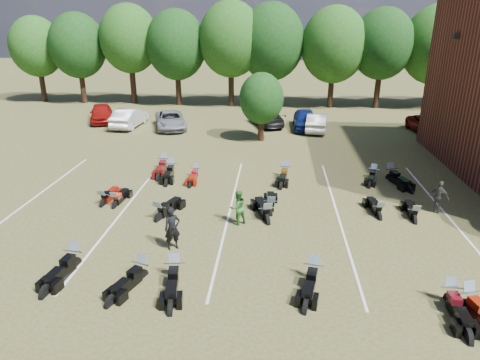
# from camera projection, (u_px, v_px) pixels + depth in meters

# --- Properties ---
(ground) EXTENTS (160.00, 160.00, 0.00)m
(ground) POSITION_uv_depth(u_px,v_px,m) (297.00, 245.00, 17.03)
(ground) COLOR brown
(ground) RESTS_ON ground
(car_0) EXTENTS (3.29, 4.88, 1.54)m
(car_0) POSITION_uv_depth(u_px,v_px,m) (101.00, 113.00, 37.00)
(car_0) COLOR maroon
(car_0) RESTS_ON ground
(car_1) EXTENTS (1.94, 4.80, 1.55)m
(car_1) POSITION_uv_depth(u_px,v_px,m) (129.00, 117.00, 35.33)
(car_1) COLOR #B5B4B9
(car_1) RESTS_ON ground
(car_2) EXTENTS (3.68, 5.41, 1.38)m
(car_2) POSITION_uv_depth(u_px,v_px,m) (171.00, 120.00, 34.83)
(car_2) COLOR gray
(car_2) RESTS_ON ground
(car_3) EXTENTS (3.39, 5.01, 1.35)m
(car_3) POSITION_uv_depth(u_px,v_px,m) (267.00, 118.00, 35.78)
(car_3) COLOR black
(car_3) RESTS_ON ground
(car_4) EXTENTS (1.85, 4.56, 1.55)m
(car_4) POSITION_uv_depth(u_px,v_px,m) (305.00, 119.00, 34.66)
(car_4) COLOR navy
(car_4) RESTS_ON ground
(car_5) EXTENTS (2.09, 4.48, 1.42)m
(car_5) POSITION_uv_depth(u_px,v_px,m) (317.00, 122.00, 34.04)
(car_5) COLOR #AFAFAA
(car_5) RESTS_ON ground
(car_6) EXTENTS (2.77, 5.06, 1.35)m
(car_6) POSITION_uv_depth(u_px,v_px,m) (430.00, 125.00, 33.21)
(car_6) COLOR #570505
(car_6) RESTS_ON ground
(car_7) EXTENTS (2.52, 4.78, 1.32)m
(car_7) POSITION_uv_depth(u_px,v_px,m) (441.00, 122.00, 34.39)
(car_7) COLOR #343439
(car_7) RESTS_ON ground
(person_black) EXTENTS (0.76, 0.68, 1.74)m
(person_black) POSITION_uv_depth(u_px,v_px,m) (172.00, 228.00, 16.52)
(person_black) COLOR black
(person_black) RESTS_ON ground
(person_green) EXTENTS (0.97, 0.92, 1.57)m
(person_green) POSITION_uv_depth(u_px,v_px,m) (238.00, 207.00, 18.57)
(person_green) COLOR #306E29
(person_green) RESTS_ON ground
(person_grey) EXTENTS (0.92, 0.91, 1.55)m
(person_grey) POSITION_uv_depth(u_px,v_px,m) (439.00, 197.00, 19.67)
(person_grey) COLOR #59564C
(person_grey) RESTS_ON ground
(motorcycle_1) EXTENTS (1.04, 2.46, 1.33)m
(motorcycle_1) POSITION_uv_depth(u_px,v_px,m) (75.00, 267.00, 15.59)
(motorcycle_1) COLOR black
(motorcycle_1) RESTS_ON ground
(motorcycle_2) EXTENTS (1.08, 2.45, 1.32)m
(motorcycle_2) POSITION_uv_depth(u_px,v_px,m) (175.00, 279.00, 14.85)
(motorcycle_2) COLOR black
(motorcycle_2) RESTS_ON ground
(motorcycle_3) EXTENTS (1.39, 2.31, 1.23)m
(motorcycle_3) POSITION_uv_depth(u_px,v_px,m) (142.00, 278.00, 14.90)
(motorcycle_3) COLOR black
(motorcycle_3) RESTS_ON ground
(motorcycle_4) EXTENTS (1.20, 2.40, 1.28)m
(motorcycle_4) POSITION_uv_depth(u_px,v_px,m) (313.00, 280.00, 14.78)
(motorcycle_4) COLOR black
(motorcycle_4) RESTS_ON ground
(motorcycle_5) EXTENTS (0.80, 2.27, 1.25)m
(motorcycle_5) POSITION_uv_depth(u_px,v_px,m) (448.00, 304.00, 13.56)
(motorcycle_5) COLOR black
(motorcycle_5) RESTS_ON ground
(motorcycle_6) EXTENTS (1.32, 2.53, 1.35)m
(motorcycle_6) POSITION_uv_depth(u_px,v_px,m) (466.00, 310.00, 13.27)
(motorcycle_6) COLOR #3E0908
(motorcycle_6) RESTS_ON ground
(motorcycle_7) EXTENTS (0.87, 2.13, 1.15)m
(motorcycle_7) POSITION_uv_depth(u_px,v_px,m) (104.00, 205.00, 20.70)
(motorcycle_7) COLOR maroon
(motorcycle_7) RESTS_ON ground
(motorcycle_8) EXTENTS (0.79, 2.05, 1.12)m
(motorcycle_8) POSITION_uv_depth(u_px,v_px,m) (116.00, 207.00, 20.52)
(motorcycle_8) COLOR black
(motorcycle_8) RESTS_ON ground
(motorcycle_9) EXTENTS (1.50, 2.46, 1.31)m
(motorcycle_9) POSITION_uv_depth(u_px,v_px,m) (160.00, 220.00, 19.22)
(motorcycle_9) COLOR black
(motorcycle_9) RESTS_ON ground
(motorcycle_10) EXTENTS (1.43, 2.58, 1.37)m
(motorcycle_10) POSITION_uv_depth(u_px,v_px,m) (267.00, 222.00, 19.00)
(motorcycle_10) COLOR black
(motorcycle_10) RESTS_ON ground
(motorcycle_11) EXTENTS (0.79, 2.28, 1.26)m
(motorcycle_11) POSITION_uv_depth(u_px,v_px,m) (271.00, 213.00, 19.83)
(motorcycle_11) COLOR black
(motorcycle_11) RESTS_ON ground
(motorcycle_12) EXTENTS (0.78, 2.16, 1.19)m
(motorcycle_12) POSITION_uv_depth(u_px,v_px,m) (414.00, 222.00, 19.02)
(motorcycle_12) COLOR black
(motorcycle_12) RESTS_ON ground
(motorcycle_13) EXTENTS (0.91, 2.17, 1.17)m
(motorcycle_13) POSITION_uv_depth(u_px,v_px,m) (379.00, 218.00, 19.38)
(motorcycle_13) COLOR black
(motorcycle_13) RESTS_ON ground
(motorcycle_14) EXTENTS (0.93, 2.52, 1.38)m
(motorcycle_14) POSITION_uv_depth(u_px,v_px,m) (164.00, 169.00, 25.61)
(motorcycle_14) COLOR #4C0C0A
(motorcycle_14) RESTS_ON ground
(motorcycle_15) EXTENTS (0.72, 2.05, 1.13)m
(motorcycle_15) POSITION_uv_depth(u_px,v_px,m) (196.00, 177.00, 24.31)
(motorcycle_15) COLOR maroon
(motorcycle_15) RESTS_ON ground
(motorcycle_16) EXTENTS (0.90, 2.44, 1.34)m
(motorcycle_16) POSITION_uv_depth(u_px,v_px,m) (172.00, 174.00, 24.78)
(motorcycle_16) COLOR black
(motorcycle_16) RESTS_ON ground
(motorcycle_17) EXTENTS (1.07, 2.45, 1.32)m
(motorcycle_17) POSITION_uv_depth(u_px,v_px,m) (285.00, 177.00, 24.32)
(motorcycle_17) COLOR black
(motorcycle_17) RESTS_ON ground
(motorcycle_19) EXTENTS (1.25, 2.15, 1.14)m
(motorcycle_19) POSITION_uv_depth(u_px,v_px,m) (373.00, 178.00, 24.17)
(motorcycle_19) COLOR black
(motorcycle_19) RESTS_ON ground
(motorcycle_20) EXTENTS (1.51, 2.58, 1.37)m
(motorcycle_20) POSITION_uv_depth(u_px,v_px,m) (390.00, 180.00, 23.88)
(motorcycle_20) COLOR black
(motorcycle_20) RESTS_ON ground
(tree_line) EXTENTS (56.00, 6.00, 9.79)m
(tree_line) POSITION_uv_depth(u_px,v_px,m) (277.00, 42.00, 41.88)
(tree_line) COLOR black
(tree_line) RESTS_ON ground
(young_tree_midfield) EXTENTS (3.20, 3.20, 4.70)m
(young_tree_midfield) POSITION_uv_depth(u_px,v_px,m) (261.00, 99.00, 30.52)
(young_tree_midfield) COLOR black
(young_tree_midfield) RESTS_ON ground
(parking_lines) EXTENTS (20.10, 14.00, 0.01)m
(parking_lines) POSITION_uv_depth(u_px,v_px,m) (230.00, 211.00, 20.05)
(parking_lines) COLOR silver
(parking_lines) RESTS_ON ground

